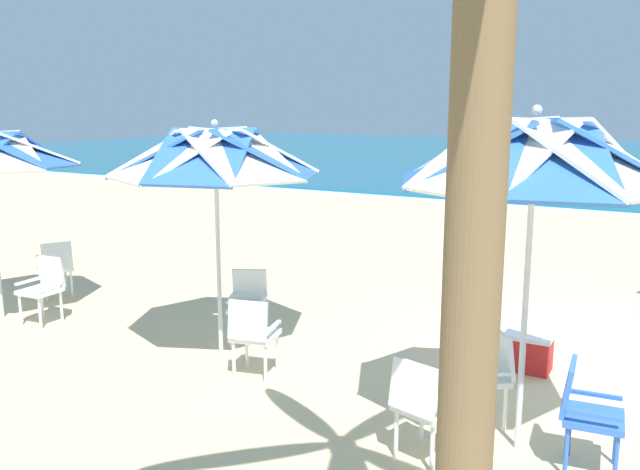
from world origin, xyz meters
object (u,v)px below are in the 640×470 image
at_px(beach_umbrella_0, 534,157).
at_px(plastic_chair_6, 44,286).
at_px(plastic_chair_5, 56,266).
at_px(palm_tree_0, 473,117).
at_px(plastic_chair_2, 585,409).
at_px(plastic_chair_4, 253,332).
at_px(beach_umbrella_1, 215,155).
at_px(plastic_chair_3, 248,301).
at_px(plastic_chair_1, 423,403).
at_px(cooler_box, 528,352).
at_px(plastic_chair_0, 487,371).

xyz_separation_m(beach_umbrella_0, plastic_chair_6, (-6.24, 0.32, -1.93)).
height_order(plastic_chair_5, palm_tree_0, palm_tree_0).
distance_m(plastic_chair_2, plastic_chair_4, 3.31).
height_order(beach_umbrella_0, plastic_chair_4, beach_umbrella_0).
height_order(beach_umbrella_1, plastic_chair_3, beach_umbrella_1).
height_order(plastic_chair_1, plastic_chair_2, same).
bearing_deg(cooler_box, plastic_chair_3, -167.22).
distance_m(plastic_chair_4, plastic_chair_6, 3.46).
bearing_deg(beach_umbrella_0, beach_umbrella_1, 171.97).
height_order(plastic_chair_1, beach_umbrella_1, beach_umbrella_1).
distance_m(plastic_chair_2, plastic_chair_5, 7.63).
bearing_deg(plastic_chair_0, plastic_chair_3, 166.66).
bearing_deg(beach_umbrella_0, plastic_chair_5, 170.65).
height_order(plastic_chair_2, plastic_chair_5, same).
height_order(plastic_chair_0, plastic_chair_2, same).
distance_m(plastic_chair_2, plastic_chair_6, 6.77).
bearing_deg(plastic_chair_1, plastic_chair_5, 164.74).
bearing_deg(plastic_chair_1, cooler_box, 82.60).
relative_size(plastic_chair_0, plastic_chair_1, 1.00).
height_order(beach_umbrella_0, palm_tree_0, palm_tree_0).
bearing_deg(plastic_chair_2, plastic_chair_4, 176.07).
height_order(plastic_chair_3, plastic_chair_6, same).
relative_size(beach_umbrella_1, plastic_chair_4, 3.09).
relative_size(plastic_chair_0, plastic_chair_5, 1.00).
relative_size(plastic_chair_0, plastic_chair_6, 1.00).
bearing_deg(beach_umbrella_0, plastic_chair_1, -136.84).
bearing_deg(plastic_chair_4, plastic_chair_0, 3.83).
bearing_deg(plastic_chair_1, plastic_chair_6, 170.85).
xyz_separation_m(plastic_chair_1, cooler_box, (0.31, 2.36, -0.30)).
bearing_deg(plastic_chair_4, cooler_box, 33.30).
height_order(beach_umbrella_0, plastic_chair_5, beach_umbrella_0).
height_order(plastic_chair_3, cooler_box, plastic_chair_3).
relative_size(beach_umbrella_0, plastic_chair_6, 3.27).
relative_size(plastic_chair_3, plastic_chair_4, 1.00).
bearing_deg(palm_tree_0, cooler_box, 98.19).
relative_size(plastic_chair_2, plastic_chair_5, 1.00).
bearing_deg(plastic_chair_6, palm_tree_0, -24.52).
xyz_separation_m(beach_umbrella_1, plastic_chair_3, (-0.01, 0.56, -1.79)).
xyz_separation_m(plastic_chair_5, palm_tree_0, (7.34, -3.83, 2.29)).
bearing_deg(beach_umbrella_1, plastic_chair_6, -176.37).
bearing_deg(plastic_chair_5, plastic_chair_6, -47.20).
relative_size(plastic_chair_2, plastic_chair_6, 1.00).
relative_size(plastic_chair_1, beach_umbrella_1, 0.32).
height_order(plastic_chair_6, palm_tree_0, palm_tree_0).
bearing_deg(plastic_chair_4, palm_tree_0, -42.27).
distance_m(plastic_chair_2, palm_tree_0, 3.47).
xyz_separation_m(plastic_chair_4, plastic_chair_5, (-4.23, 1.01, 0.00)).
height_order(plastic_chair_1, palm_tree_0, palm_tree_0).
bearing_deg(plastic_chair_0, plastic_chair_6, 179.95).
distance_m(beach_umbrella_0, plastic_chair_0, 1.99).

